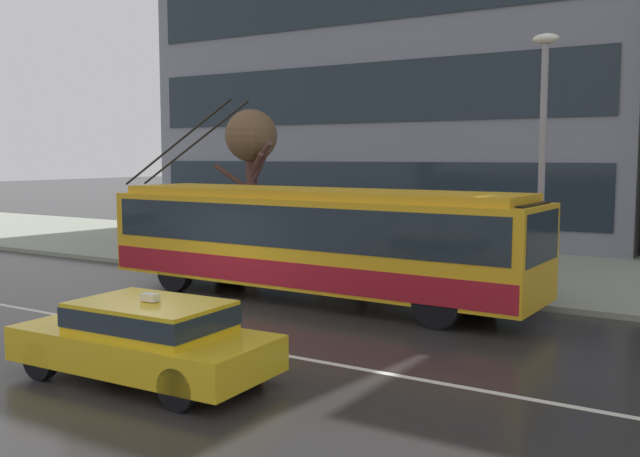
# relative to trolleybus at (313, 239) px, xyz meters

# --- Properties ---
(ground_plane) EXTENTS (160.00, 160.00, 0.00)m
(ground_plane) POSITION_rel_trolleybus_xyz_m (-1.57, -3.27, -1.51)
(ground_plane) COLOR #272626
(sidewalk_slab) EXTENTS (80.00, 10.00, 0.14)m
(sidewalk_slab) POSITION_rel_trolleybus_xyz_m (-1.57, 6.60, -1.44)
(sidewalk_slab) COLOR gray
(sidewalk_slab) RESTS_ON ground_plane
(lane_centre_line) EXTENTS (72.00, 0.14, 0.01)m
(lane_centre_line) POSITION_rel_trolleybus_xyz_m (-1.57, -4.47, -1.51)
(lane_centre_line) COLOR silver
(lane_centre_line) RESTS_ON ground_plane
(trolleybus) EXTENTS (11.86, 2.80, 4.98)m
(trolleybus) POSITION_rel_trolleybus_xyz_m (0.00, 0.00, 0.00)
(trolleybus) COLOR gold
(trolleybus) RESTS_ON ground_plane
(taxi_oncoming_near) EXTENTS (4.34, 1.98, 1.39)m
(taxi_oncoming_near) POSITION_rel_trolleybus_xyz_m (1.18, -6.75, -0.81)
(taxi_oncoming_near) COLOR yellow
(taxi_oncoming_near) RESTS_ON ground_plane
(bus_shelter) EXTENTS (3.67, 1.85, 2.38)m
(bus_shelter) POSITION_rel_trolleybus_xyz_m (-0.89, 3.48, 0.45)
(bus_shelter) COLOR gray
(bus_shelter) RESTS_ON sidewalk_slab
(pedestrian_at_shelter) EXTENTS (1.30, 1.30, 1.95)m
(pedestrian_at_shelter) POSITION_rel_trolleybus_xyz_m (3.82, 2.37, 0.16)
(pedestrian_at_shelter) COLOR #2A3149
(pedestrian_at_shelter) RESTS_ON sidewalk_slab
(pedestrian_approaching_curb) EXTENTS (1.41, 1.41, 1.96)m
(pedestrian_approaching_curb) POSITION_rel_trolleybus_xyz_m (0.03, 2.74, 0.23)
(pedestrian_approaching_curb) COLOR black
(pedestrian_approaching_curb) RESTS_ON sidewalk_slab
(pedestrian_walking_past) EXTENTS (1.42, 1.42, 1.97)m
(pedestrian_walking_past) POSITION_rel_trolleybus_xyz_m (-4.94, 3.87, 0.21)
(pedestrian_walking_past) COLOR #535051
(pedestrian_walking_past) RESTS_ON sidewalk_slab
(street_lamp) EXTENTS (0.60, 0.32, 6.18)m
(street_lamp) POSITION_rel_trolleybus_xyz_m (4.88, 2.31, 2.32)
(street_lamp) COLOR gray
(street_lamp) RESTS_ON sidewalk_slab
(street_tree_bare) EXTENTS (2.31, 1.68, 4.87)m
(street_tree_bare) POSITION_rel_trolleybus_xyz_m (-4.67, 3.69, 2.44)
(street_tree_bare) COLOR brown
(street_tree_bare) RESTS_ON sidewalk_slab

